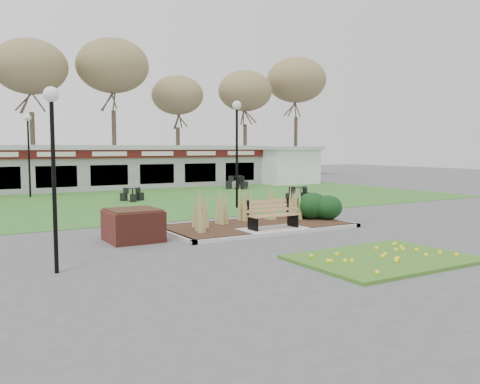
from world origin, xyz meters
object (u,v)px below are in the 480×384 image
park_bench (272,214)px  food_pavilion (103,167)px  lamp_post_far_left (28,137)px  service_hut (288,165)px  patio_umbrella (295,160)px  lamp_post_near_left (53,138)px  bistro_set_b (132,197)px  lamp_post_mid_right (237,130)px  bistro_set_c (238,184)px  brick_planter (133,225)px  bistro_set_d (300,198)px

park_bench → food_pavilion: bearing=90.0°
lamp_post_far_left → service_hut: bearing=4.4°
lamp_post_far_left → patio_umbrella: size_ratio=1.63×
park_bench → service_hut: size_ratio=0.39×
food_pavilion → lamp_post_near_left: size_ratio=6.10×
service_hut → lamp_post_near_left: size_ratio=1.09×
food_pavilion → lamp_post_near_left: 23.00m
lamp_post_near_left → patio_umbrella: size_ratio=1.44×
service_hut → patio_umbrella: 0.75m
bistro_set_b → lamp_post_far_left: bearing=130.5°
patio_umbrella → lamp_post_mid_right: bearing=-135.8°
park_bench → patio_umbrella: 22.75m
bistro_set_c → service_hut: bearing=22.1°
brick_planter → bistro_set_c: 19.07m
service_hut → bistro_set_d: (-7.43, -11.35, -1.17)m
park_bench → food_pavilion: 19.73m
brick_planter → service_hut: 24.71m
park_bench → patio_umbrella: patio_umbrella is taller
lamp_post_mid_right → bistro_set_b: 6.92m
lamp_post_near_left → bistro_set_d: 15.91m
service_hut → bistro_set_c: service_hut is taller
brick_planter → lamp_post_far_left: (-0.59, 15.58, 2.84)m
service_hut → lamp_post_far_left: 18.64m
brick_planter → lamp_post_mid_right: size_ratio=0.31×
lamp_post_far_left → bistro_set_b: size_ratio=3.80×
brick_planter → patio_umbrella: (18.58, 17.00, 1.30)m
service_hut → bistro_set_d: service_hut is taller
lamp_post_mid_right → lamp_post_far_left: lamp_post_mid_right is taller
patio_umbrella → lamp_post_near_left: bearing=-137.0°
service_hut → bistro_set_b: size_ratio=3.67×
lamp_post_near_left → lamp_post_far_left: bearing=83.4°
service_hut → lamp_post_mid_right: size_ratio=0.91×
food_pavilion → bistro_set_b: (-0.82, -8.27, -1.24)m
park_bench → bistro_set_c: 17.28m
bistro_set_b → patio_umbrella: (14.99, 6.30, 1.54)m
brick_planter → bistro_set_d: bearing=28.4°
food_pavilion → patio_umbrella: food_pavilion is taller
park_bench → lamp_post_mid_right: size_ratio=0.35×
park_bench → brick_planter: (-4.40, 0.75, -0.11)m
food_pavilion → brick_planter: bearing=-103.1°
park_bench → bistro_set_b: (-0.82, 11.45, -0.35)m
brick_planter → food_pavilion: size_ratio=0.06×
lamp_post_mid_right → bistro_set_d: bearing=2.7°
lamp_post_near_left → bistro_set_b: lamp_post_near_left is taller
park_bench → lamp_post_near_left: (-7.11, -2.11, 2.35)m
service_hut → lamp_post_mid_right: lamp_post_mid_right is taller
food_pavilion → bistro_set_d: (6.07, -13.31, -1.20)m
lamp_post_far_left → patio_umbrella: 19.28m
food_pavilion → bistro_set_b: size_ratio=20.54×
lamp_post_near_left → brick_planter: bearing=46.6°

